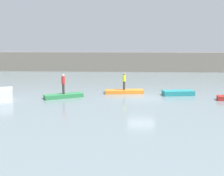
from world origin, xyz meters
TOP-DOWN VIEW (x-y plane):
  - ground_plane at (0.00, 0.00)m, footprint 120.00×120.00m
  - embankment_wall at (0.00, 23.02)m, footprint 80.00×1.20m
  - rowboat_green at (-7.28, -0.35)m, footprint 3.64×2.59m
  - rowboat_orange at (-1.66, 2.33)m, footprint 4.01×1.65m
  - rowboat_teal at (3.65, 1.56)m, footprint 3.13×1.61m
  - person_hiviz_shirt at (-1.66, 2.33)m, footprint 0.32×0.32m
  - person_red_shirt at (-7.28, -0.35)m, footprint 0.32×0.32m

SIDE VIEW (x-z plane):
  - ground_plane at x=0.00m, z-range 0.00..0.00m
  - rowboat_orange at x=-1.66m, z-range 0.00..0.35m
  - rowboat_green at x=-7.28m, z-range 0.00..0.37m
  - rowboat_teal at x=3.65m, z-range 0.00..0.46m
  - person_hiviz_shirt at x=-1.66m, z-range 0.44..2.15m
  - person_red_shirt at x=-7.28m, z-range 0.48..2.34m
  - embankment_wall at x=0.00m, z-range 0.00..3.34m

